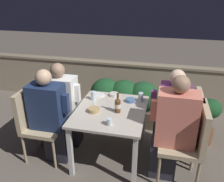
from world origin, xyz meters
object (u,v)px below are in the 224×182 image
object	(u,v)px
chair_left_near	(36,118)
chair_right_far	(187,122)
person_navy_jumper	(51,116)
person_white_polo	(63,105)
potted_plant	(209,117)
person_coral_top	(172,129)
chair_left_far	(49,105)
chair_right_near	(191,138)
person_purple_stripe	(170,116)
beer_bottle	(118,105)

from	to	relation	value
chair_left_near	chair_right_far	bearing A→B (deg)	10.39
person_navy_jumper	person_white_polo	world-z (taller)	person_navy_jumper
chair_left_near	chair_right_far	size ratio (longest dim) A/B	1.00
chair_left_near	potted_plant	size ratio (longest dim) A/B	1.38
chair_left_near	person_coral_top	bearing A→B (deg)	0.24
potted_plant	person_white_polo	bearing A→B (deg)	-167.51
person_white_polo	potted_plant	size ratio (longest dim) A/B	1.73
chair_left_far	chair_right_far	size ratio (longest dim) A/B	1.00
person_white_polo	chair_right_near	size ratio (longest dim) A/B	1.25
person_purple_stripe	beer_bottle	size ratio (longest dim) A/B	4.91
person_purple_stripe	person_navy_jumper	bearing A→B (deg)	-166.63
chair_left_near	person_purple_stripe	world-z (taller)	person_purple_stripe
chair_left_far	person_coral_top	size ratio (longest dim) A/B	0.74
chair_left_near	person_white_polo	bearing A→B (deg)	57.69
chair_right_far	potted_plant	distance (m)	0.57
chair_left_far	person_white_polo	xyz separation A→B (m)	(0.21, 0.00, 0.03)
person_navy_jumper	person_coral_top	xyz separation A→B (m)	(1.46, 0.01, 0.03)
person_white_polo	person_coral_top	bearing A→B (deg)	-13.34
chair_left_far	person_white_polo	bearing A→B (deg)	0.00
chair_left_far	person_white_polo	distance (m)	0.22
person_white_polo	chair_right_far	world-z (taller)	person_white_polo
chair_left_near	person_navy_jumper	world-z (taller)	person_navy_jumper
chair_left_near	chair_right_near	world-z (taller)	same
chair_left_far	person_white_polo	world-z (taller)	person_white_polo
chair_right_near	potted_plant	size ratio (longest dim) A/B	1.38
chair_right_near	potted_plant	bearing A→B (deg)	68.67
person_white_polo	chair_right_near	world-z (taller)	person_white_polo
person_navy_jumper	chair_left_far	distance (m)	0.41
person_navy_jumper	chair_right_near	world-z (taller)	person_navy_jumper
chair_right_near	potted_plant	distance (m)	0.85
chair_left_near	person_white_polo	size ratio (longest dim) A/B	0.80
chair_left_far	chair_right_far	world-z (taller)	same
chair_left_far	person_coral_top	bearing A→B (deg)	-11.68
person_white_polo	chair_left_near	bearing A→B (deg)	-122.31
beer_bottle	potted_plant	world-z (taller)	beer_bottle
person_purple_stripe	chair_left_far	bearing A→B (deg)	179.65
chair_left_near	chair_left_far	xyz separation A→B (m)	(0.01, 0.35, 0.00)
chair_left_near	chair_right_near	xyz separation A→B (m)	(1.88, 0.01, 0.00)
chair_right_near	person_purple_stripe	xyz separation A→B (m)	(-0.24, 0.33, 0.06)
chair_right_near	chair_right_far	distance (m)	0.34
chair_right_far	person_white_polo	bearing A→B (deg)	179.65
person_navy_jumper	person_purple_stripe	size ratio (longest dim) A/B	1.00
potted_plant	chair_right_far	bearing A→B (deg)	-126.28
person_navy_jumper	beer_bottle	world-z (taller)	person_navy_jumper
beer_bottle	person_white_polo	bearing A→B (deg)	165.40
person_coral_top	chair_right_far	bearing A→B (deg)	60.60
person_navy_jumper	potted_plant	xyz separation A→B (m)	(1.98, 0.79, -0.19)
chair_right_near	person_coral_top	size ratio (longest dim) A/B	0.74
person_purple_stripe	chair_right_far	bearing A→B (deg)	-0.00
person_coral_top	person_purple_stripe	distance (m)	0.34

